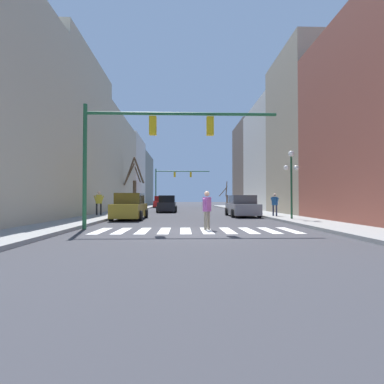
% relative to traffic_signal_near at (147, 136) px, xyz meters
% --- Properties ---
extents(ground_plane, '(240.00, 240.00, 0.00)m').
position_rel_traffic_signal_near_xyz_m(ground_plane, '(2.20, -1.24, -4.18)').
color(ground_plane, '#38383D').
extents(sidewalk_left, '(2.52, 90.00, 0.15)m').
position_rel_traffic_signal_near_xyz_m(sidewalk_left, '(-4.27, -1.24, -4.11)').
color(sidewalk_left, gray).
rests_on(sidewalk_left, ground_plane).
extents(sidewalk_right, '(2.52, 90.00, 0.15)m').
position_rel_traffic_signal_near_xyz_m(sidewalk_right, '(8.67, -1.24, -4.11)').
color(sidewalk_right, gray).
rests_on(sidewalk_right, ground_plane).
extents(building_row_left, '(6.00, 66.48, 12.94)m').
position_rel_traffic_signal_near_xyz_m(building_row_left, '(-8.53, 25.31, 1.69)').
color(building_row_left, '#BCB299').
rests_on(building_row_left, ground_plane).
extents(building_row_right, '(6.00, 43.42, 13.87)m').
position_rel_traffic_signal_near_xyz_m(building_row_right, '(12.93, 14.91, 2.03)').
color(building_row_right, '#934C3D').
rests_on(building_row_right, ground_plane).
extents(crosswalk_stripes, '(8.55, 2.60, 0.01)m').
position_rel_traffic_signal_near_xyz_m(crosswalk_stripes, '(2.20, -0.70, -4.18)').
color(crosswalk_stripes, white).
rests_on(crosswalk_stripes, ground_plane).
extents(traffic_signal_near, '(8.75, 0.28, 5.62)m').
position_rel_traffic_signal_near_xyz_m(traffic_signal_near, '(0.00, 0.00, 0.00)').
color(traffic_signal_near, '#236038').
rests_on(traffic_signal_near, ground_plane).
extents(traffic_signal_far, '(8.86, 0.28, 6.28)m').
position_rel_traffic_signal_near_xyz_m(traffic_signal_far, '(-0.07, 35.38, 0.48)').
color(traffic_signal_far, '#236038').
rests_on(traffic_signal_far, ground_plane).
extents(street_lamp_right_corner, '(0.95, 0.36, 4.16)m').
position_rel_traffic_signal_near_xyz_m(street_lamp_right_corner, '(8.28, 4.60, -1.08)').
color(street_lamp_right_corner, '#1E4C2D').
rests_on(street_lamp_right_corner, sidewalk_right).
extents(car_parked_left_near, '(1.97, 4.57, 1.70)m').
position_rel_traffic_signal_near_xyz_m(car_parked_left_near, '(0.03, 17.28, -3.39)').
color(car_parked_left_near, black).
rests_on(car_parked_left_near, ground_plane).
extents(car_parked_left_mid, '(2.16, 4.80, 1.63)m').
position_rel_traffic_signal_near_xyz_m(car_parked_left_mid, '(6.21, 9.48, -3.42)').
color(car_parked_left_mid, gray).
rests_on(car_parked_left_mid, ground_plane).
extents(car_at_intersection, '(2.14, 4.28, 1.79)m').
position_rel_traffic_signal_near_xyz_m(car_at_intersection, '(-1.82, 33.32, -3.35)').
color(car_at_intersection, red).
rests_on(car_at_intersection, ground_plane).
extents(car_parked_right_mid, '(2.01, 4.65, 1.73)m').
position_rel_traffic_signal_near_xyz_m(car_parked_right_mid, '(-1.88, 6.50, -3.38)').
color(car_parked_right_mid, '#A38423').
rests_on(car_parked_right_mid, ground_plane).
extents(pedestrian_near_right_corner, '(0.73, 0.44, 1.80)m').
position_rel_traffic_signal_near_xyz_m(pedestrian_near_right_corner, '(-4.70, 9.27, -2.97)').
color(pedestrian_near_right_corner, black).
rests_on(pedestrian_near_right_corner, sidewalk_left).
extents(pedestrian_on_right_sidewalk, '(0.47, 0.66, 1.70)m').
position_rel_traffic_signal_near_xyz_m(pedestrian_on_right_sidewalk, '(2.69, -0.36, -3.18)').
color(pedestrian_on_right_sidewalk, '#7A705B').
rests_on(pedestrian_on_right_sidewalk, ground_plane).
extents(pedestrian_waiting_at_curb, '(0.48, 0.60, 1.60)m').
position_rel_traffic_signal_near_xyz_m(pedestrian_waiting_at_curb, '(8.18, 7.60, -3.09)').
color(pedestrian_waiting_at_curb, '#282D47').
rests_on(pedestrian_waiting_at_curb, sidewalk_right).
extents(street_tree_right_mid, '(1.32, 1.83, 3.98)m').
position_rel_traffic_signal_near_xyz_m(street_tree_right_mid, '(8.43, 32.93, -2.36)').
color(street_tree_right_mid, brown).
rests_on(street_tree_right_mid, sidewalk_right).
extents(street_tree_left_far, '(2.73, 2.39, 6.18)m').
position_rel_traffic_signal_near_xyz_m(street_tree_left_far, '(-4.07, 21.81, -1.23)').
color(street_tree_left_far, brown).
rests_on(street_tree_left_far, sidewalk_left).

